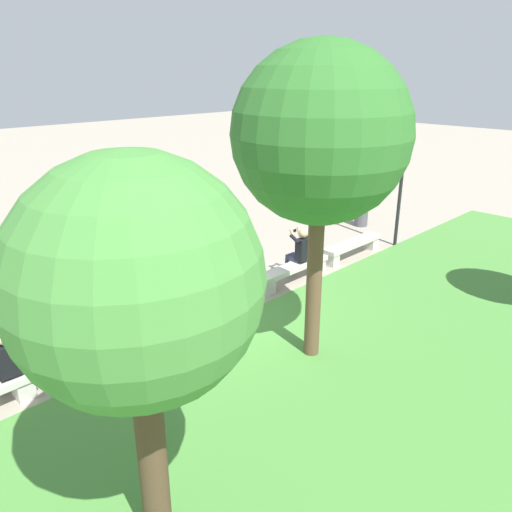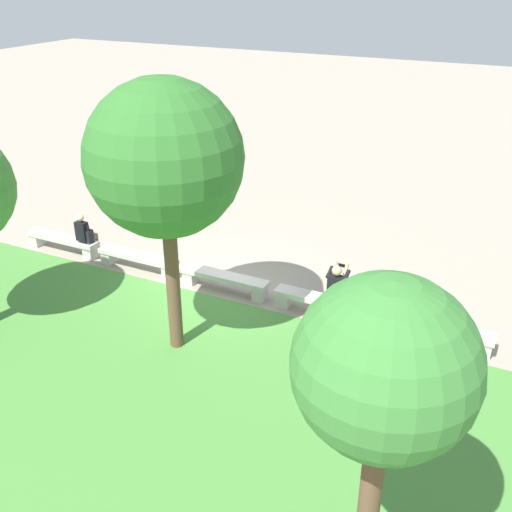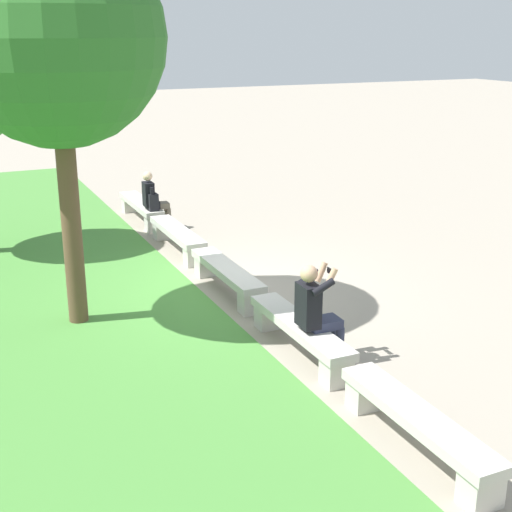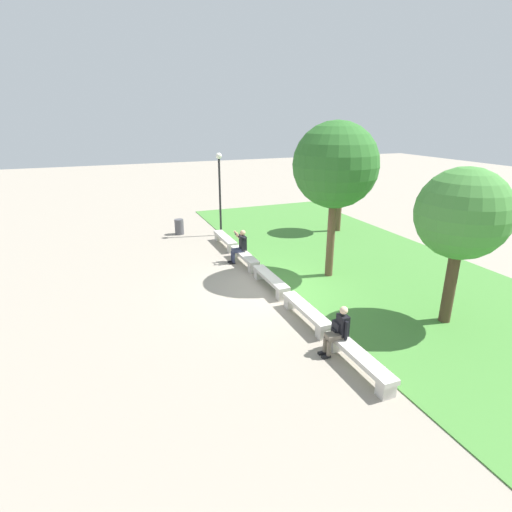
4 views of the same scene
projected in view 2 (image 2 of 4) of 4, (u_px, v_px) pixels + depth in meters
ground_plane at (224, 291)px, 14.43m from camera, size 80.00×80.00×0.00m
grass_strip at (109, 397)px, 10.89m from camera, size 24.29×8.00×0.03m
bench_main at (438, 331)px, 12.32m from camera, size 2.26×0.40×0.45m
bench_near at (323, 303)px, 13.31m from camera, size 2.26×0.40×0.45m
bench_mid at (224, 280)px, 14.29m from camera, size 2.26×0.40×0.45m
bench_far at (138, 259)px, 15.28m from camera, size 2.26×0.40×0.45m
bench_end at (63, 241)px, 16.27m from camera, size 2.26×0.40×0.45m
person_photographer at (337, 288)px, 13.07m from camera, size 0.48×0.73×1.32m
person_distant at (85, 233)px, 15.85m from camera, size 0.48×0.68×1.26m
backpack at (88, 236)px, 15.79m from camera, size 0.28×0.24×0.43m
tree_behind_wall at (385, 371)px, 5.94m from camera, size 1.92×1.92×4.48m
tree_left_background at (164, 160)px, 10.63m from camera, size 2.88×2.88×5.43m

